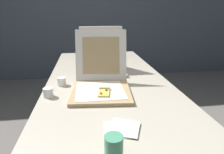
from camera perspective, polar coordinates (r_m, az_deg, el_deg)
wall_back at (r=3.66m, az=-5.85°, el=20.22°), size 10.00×0.10×2.60m
table at (r=1.55m, az=-1.51°, el=-1.92°), size 0.92×2.01×0.72m
pizza_box_front at (r=1.29m, az=-3.24°, el=-1.71°), size 0.42×0.52×0.38m
pizza_box_middle at (r=1.71m, az=-2.96°, el=3.66°), size 0.38×0.38×0.39m
cup_white_near_left at (r=1.27m, az=-18.56°, el=-4.39°), size 0.06×0.06×0.06m
cup_white_near_center at (r=1.43m, az=-14.84°, el=-1.26°), size 0.06×0.06×0.06m
cup_printed_front at (r=0.73m, az=0.51°, el=-20.53°), size 0.07×0.07×0.10m
napkin_pile at (r=0.91m, az=2.94°, el=-15.07°), size 0.18×0.18×0.01m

